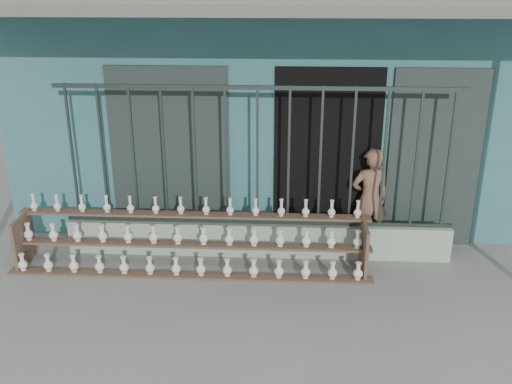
{
  "coord_description": "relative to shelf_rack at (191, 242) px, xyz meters",
  "views": [
    {
      "loc": [
        0.36,
        -5.48,
        3.47
      ],
      "look_at": [
        0.0,
        1.0,
        1.0
      ],
      "focal_mm": 40.0,
      "sensor_mm": 36.0,
      "label": 1
    }
  ],
  "objects": [
    {
      "name": "security_fence",
      "position": [
        0.81,
        0.42,
        0.98
      ],
      "size": [
        5.0,
        0.04,
        1.8
      ],
      "color": "#283330",
      "rests_on": "parapet_wall"
    },
    {
      "name": "parapet_wall",
      "position": [
        0.81,
        0.42,
        -0.14
      ],
      "size": [
        5.0,
        0.2,
        0.45
      ],
      "primitive_type": "cube",
      "color": "#95AC93",
      "rests_on": "ground"
    },
    {
      "name": "shelf_rack",
      "position": [
        0.0,
        0.0,
        0.0
      ],
      "size": [
        4.5,
        0.68,
        0.85
      ],
      "color": "brown",
      "rests_on": "ground"
    },
    {
      "name": "ground",
      "position": [
        0.81,
        -0.88,
        -0.36
      ],
      "size": [
        60.0,
        60.0,
        0.0
      ],
      "primitive_type": "plane",
      "color": "slate"
    },
    {
      "name": "elderly_woman",
      "position": [
        2.28,
        0.72,
        0.34
      ],
      "size": [
        0.57,
        0.44,
        1.4
      ],
      "primitive_type": "imported",
      "rotation": [
        0.0,
        0.0,
        3.35
      ],
      "color": "brown",
      "rests_on": "ground"
    },
    {
      "name": "workshop_building",
      "position": [
        0.81,
        3.35,
        1.26
      ],
      "size": [
        7.4,
        6.6,
        3.21
      ],
      "color": "#306567",
      "rests_on": "ground"
    }
  ]
}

